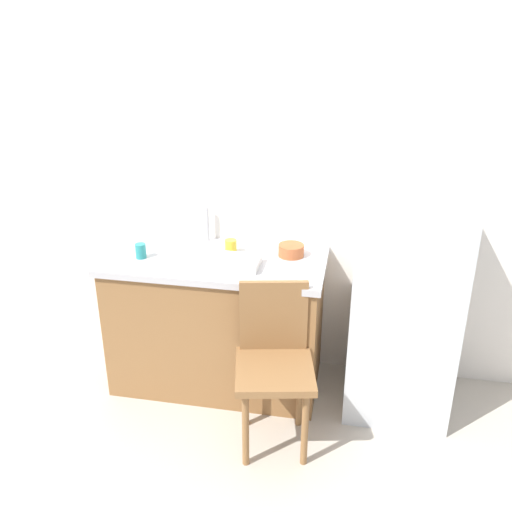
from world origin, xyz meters
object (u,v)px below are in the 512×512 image
(chair, at_px, (274,359))
(terracotta_bowl, at_px, (291,250))
(cup_yellow, at_px, (231,246))
(cup_teal, at_px, (141,251))
(dish_tray, at_px, (234,262))
(refrigerator, at_px, (402,308))

(chair, bearing_deg, terracotta_bowl, 77.73)
(cup_yellow, height_order, cup_teal, cup_teal)
(dish_tray, bearing_deg, refrigerator, 6.44)
(refrigerator, bearing_deg, terracotta_bowl, 170.80)
(refrigerator, bearing_deg, dish_tray, -173.56)
(terracotta_bowl, bearing_deg, cup_yellow, -175.93)
(terracotta_bowl, relative_size, cup_teal, 1.74)
(cup_yellow, bearing_deg, chair, -56.77)
(chair, bearing_deg, refrigerator, 23.03)
(terracotta_bowl, height_order, cup_yellow, cup_yellow)
(terracotta_bowl, relative_size, cup_yellow, 1.82)
(cup_yellow, bearing_deg, dish_tray, -70.90)
(refrigerator, height_order, cup_teal, refrigerator)
(chair, height_order, dish_tray, dish_tray)
(terracotta_bowl, distance_m, cup_teal, 0.88)
(refrigerator, distance_m, cup_yellow, 1.05)
(chair, height_order, cup_yellow, cup_yellow)
(refrigerator, distance_m, dish_tray, 0.98)
(dish_tray, height_order, cup_teal, cup_teal)
(chair, height_order, cup_teal, cup_teal)
(refrigerator, relative_size, terracotta_bowl, 8.27)
(chair, distance_m, cup_teal, 1.01)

